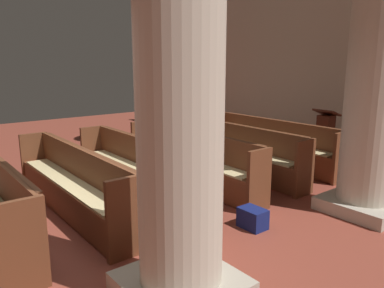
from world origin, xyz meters
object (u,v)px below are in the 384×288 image
at_px(pew_row_2, 190,157).
at_px(pew_row_4, 71,180).
at_px(pillar_aisle_side, 377,68).
at_px(kneeler_box_red, 184,244).
at_px(pew_row_1, 234,148).
at_px(pew_row_3, 137,167).
at_px(pillar_aisle_rear, 179,73).
at_px(kneeler_box_navy, 253,218).
at_px(pillar_far_side, 179,65).
at_px(pew_row_0, 271,141).
at_px(hymn_book, 170,124).
at_px(lectern, 325,139).

relative_size(pew_row_2, pew_row_4, 1.00).
distance_m(pillar_aisle_side, kneeler_box_red, 3.33).
xyz_separation_m(pew_row_1, pew_row_3, (0.00, -2.06, 0.00)).
height_order(pillar_aisle_rear, kneeler_box_navy, pillar_aisle_rear).
relative_size(pew_row_1, kneeler_box_navy, 9.28).
height_order(pillar_far_side, kneeler_box_navy, pillar_far_side).
distance_m(pillar_aisle_rear, kneeler_box_navy, 2.48).
distance_m(pew_row_0, pew_row_2, 2.06).
bearing_deg(pillar_aisle_rear, pew_row_1, 128.69).
distance_m(pew_row_2, pillar_far_side, 3.21).
xyz_separation_m(pew_row_0, hymn_book, (-0.85, -1.87, 0.44)).
bearing_deg(pew_row_1, pew_row_2, -90.00).
height_order(pew_row_4, pillar_aisle_rear, pillar_aisle_rear).
height_order(pew_row_4, kneeler_box_red, pew_row_4).
bearing_deg(pew_row_0, kneeler_box_navy, -53.55).
distance_m(pew_row_2, kneeler_box_navy, 1.95).
height_order(pew_row_1, kneeler_box_red, pew_row_1).
bearing_deg(kneeler_box_red, pillar_aisle_rear, -38.91).
xyz_separation_m(pillar_far_side, kneeler_box_red, (4.24, -3.07, -1.85)).
distance_m(pew_row_4, kneeler_box_navy, 2.47).
xyz_separation_m(pew_row_3, pillar_aisle_side, (2.44, 2.19, 1.49)).
xyz_separation_m(pew_row_1, pillar_far_side, (-2.39, 0.50, 1.49)).
xyz_separation_m(pillar_aisle_side, kneeler_box_navy, (-0.58, -1.63, -1.84)).
xyz_separation_m(pew_row_1, lectern, (0.46, 2.22, -0.02)).
bearing_deg(pew_row_0, pew_row_4, -90.00).
bearing_deg(kneeler_box_navy, pew_row_1, 141.25).
bearing_deg(pillar_aisle_side, kneeler_box_red, -102.46).
bearing_deg(pew_row_2, pew_row_4, -90.00).
distance_m(pew_row_3, hymn_book, 1.55).
height_order(pew_row_4, pillar_far_side, pillar_far_side).
distance_m(pew_row_0, hymn_book, 2.10).
xyz_separation_m(pillar_aisle_rear, hymn_book, (-3.29, 2.21, -1.06)).
bearing_deg(pew_row_3, pew_row_2, 90.00).
relative_size(pew_row_1, pillar_aisle_side, 0.84).
bearing_deg(kneeler_box_red, pew_row_0, 117.17).
distance_m(pew_row_4, pillar_aisle_side, 4.31).
bearing_deg(pew_row_2, hymn_book, 167.43).
distance_m(pew_row_0, pew_row_3, 3.08).
bearing_deg(lectern, pew_row_3, -96.16).
xyz_separation_m(pew_row_2, pillar_aisle_side, (2.44, 1.16, 1.49)).
xyz_separation_m(pillar_aisle_rear, lectern, (-1.98, 5.27, -1.51)).
height_order(pew_row_1, pew_row_4, same).
distance_m(kneeler_box_red, kneeler_box_navy, 1.07).
relative_size(pillar_aisle_side, pillar_aisle_rear, 1.00).
height_order(pew_row_2, kneeler_box_red, pew_row_2).
bearing_deg(pew_row_4, pew_row_2, 90.00).
height_order(pew_row_0, lectern, lectern).
relative_size(pew_row_0, pew_row_2, 1.00).
xyz_separation_m(pew_row_2, pillar_far_side, (-2.39, 1.53, 1.49)).
bearing_deg(hymn_book, kneeler_box_red, -32.71).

